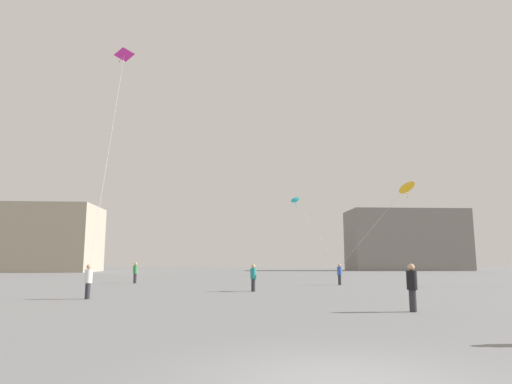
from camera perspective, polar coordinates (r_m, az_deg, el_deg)
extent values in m
plane|color=slate|center=(7.31, 10.87, -22.77)|extent=(300.00, 300.00, 0.00)
cylinder|color=#2D2D33|center=(27.45, -0.35, -11.83)|extent=(0.24, 0.24, 0.74)
cylinder|color=teal|center=(27.42, -0.35, -10.38)|extent=(0.35, 0.35, 0.64)
sphere|color=tan|center=(27.42, -0.34, -9.46)|extent=(0.24, 0.24, 0.24)
cylinder|color=#2D2D33|center=(39.34, -15.20, -10.61)|extent=(0.26, 0.26, 0.79)
cylinder|color=#388C47|center=(39.32, -15.16, -9.54)|extent=(0.38, 0.38, 0.68)
sphere|color=tan|center=(39.32, -15.13, -8.86)|extent=(0.26, 0.26, 0.26)
cylinder|color=#2D2D33|center=(23.42, -20.71, -11.76)|extent=(0.25, 0.25, 0.75)
cylinder|color=white|center=(23.39, -20.62, -10.04)|extent=(0.36, 0.36, 0.65)
sphere|color=tan|center=(23.38, -20.55, -8.94)|extent=(0.25, 0.25, 0.25)
cylinder|color=#2D2D33|center=(35.71, 10.64, -11.01)|extent=(0.24, 0.24, 0.74)
cylinder|color=#3351B7|center=(35.69, 10.61, -9.90)|extent=(0.35, 0.35, 0.64)
sphere|color=tan|center=(35.68, 10.59, -9.19)|extent=(0.24, 0.24, 0.24)
cylinder|color=#2D2D33|center=(17.37, 19.41, -12.98)|extent=(0.25, 0.25, 0.78)
cylinder|color=black|center=(17.33, 19.28, -10.59)|extent=(0.37, 0.37, 0.67)
sphere|color=tan|center=(17.32, 19.20, -9.06)|extent=(0.25, 0.25, 0.25)
cone|color=yellow|center=(30.39, 18.63, 0.66)|extent=(1.31, 1.41, 0.95)
sphere|color=yellow|center=(30.49, 18.70, 0.23)|extent=(0.10, 0.10, 0.10)
sphere|color=yellow|center=(30.60, 18.76, -0.19)|extent=(0.10, 0.10, 0.10)
sphere|color=yellow|center=(30.71, 18.82, -0.62)|extent=(0.10, 0.10, 0.10)
cylinder|color=silver|center=(32.83, 14.32, -4.85)|extent=(2.88, 6.88, 5.29)
cone|color=#1EB2C6|center=(38.99, 4.99, -0.95)|extent=(0.97, 0.93, 0.60)
sphere|color=#1EB2C6|center=(38.83, 5.05, -1.22)|extent=(0.10, 0.10, 0.10)
sphere|color=#1EB2C6|center=(38.67, 5.11, -1.51)|extent=(0.10, 0.10, 0.10)
sphere|color=#1EB2C6|center=(38.51, 5.18, -1.79)|extent=(0.10, 0.10, 0.10)
cylinder|color=silver|center=(37.19, 7.65, -5.05)|extent=(2.91, 3.57, 5.86)
pyramid|color=#D12899|center=(31.46, -16.44, 16.46)|extent=(1.08, 0.58, 0.57)
sphere|color=#D12899|center=(31.25, -16.64, 16.20)|extent=(0.10, 0.10, 0.10)
sphere|color=#D12899|center=(31.06, -16.83, 15.93)|extent=(0.10, 0.10, 0.10)
sphere|color=#D12899|center=(30.88, -17.02, 15.67)|extent=(0.10, 0.10, 0.10)
cylinder|color=silver|center=(26.71, -18.25, 5.42)|extent=(0.16, 5.28, 13.75)
cube|color=#A39984|center=(90.09, -26.39, -5.34)|extent=(21.65, 13.44, 11.86)
cube|color=gray|center=(99.16, 18.63, -5.86)|extent=(23.89, 10.37, 12.49)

